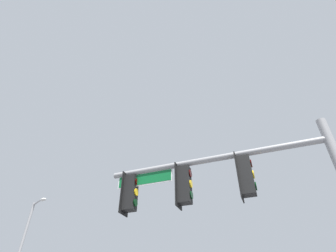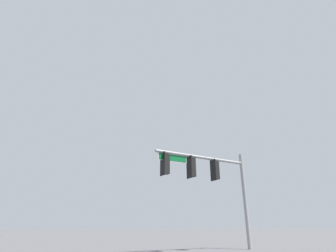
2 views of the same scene
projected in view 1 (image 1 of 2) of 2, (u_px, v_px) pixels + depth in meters
signal_pole_near at (235, 191)px, 6.91m from camera, size 6.38×1.33×5.73m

